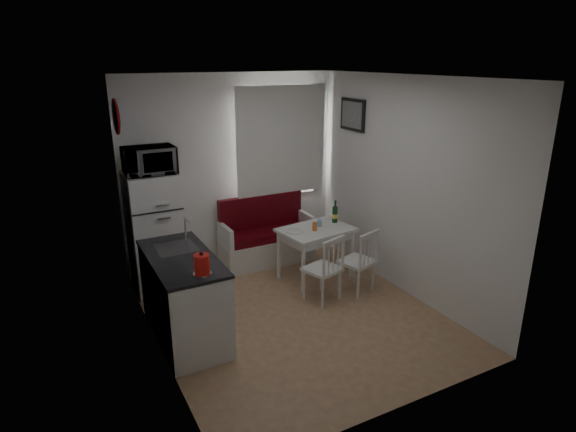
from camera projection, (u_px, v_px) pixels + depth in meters
name	position (u px, v px, depth m)	size (l,w,h in m)	color
floor	(294.00, 314.00, 5.46)	(3.00, 3.50, 0.02)	#9F7354
ceiling	(295.00, 77.00, 4.64)	(3.00, 3.50, 0.02)	white
wall_back	(233.00, 172.00, 6.52)	(3.00, 0.02, 2.60)	white
wall_front	(406.00, 266.00, 3.58)	(3.00, 0.02, 2.60)	white
wall_left	(150.00, 228.00, 4.39)	(0.02, 3.50, 2.60)	white
wall_right	(405.00, 188.00, 5.72)	(0.02, 3.50, 2.60)	white
window	(280.00, 144.00, 6.70)	(1.22, 0.06, 1.47)	white
curtain	(282.00, 141.00, 6.63)	(1.35, 0.02, 1.50)	white
kitchen_counter	(184.00, 296.00, 4.92)	(0.62, 1.32, 1.16)	white
wall_sign	(117.00, 117.00, 5.35)	(0.40, 0.40, 0.03)	navy
picture_frame	(352.00, 115.00, 6.39)	(0.04, 0.52, 0.42)	black
bench	(266.00, 241.00, 6.80)	(1.31, 0.50, 0.94)	white
dining_table	(316.00, 234.00, 6.21)	(0.99, 0.75, 0.68)	white
chair_left	(326.00, 263.00, 5.58)	(0.48, 0.47, 0.44)	white
chair_right	(361.00, 256.00, 5.80)	(0.47, 0.47, 0.44)	white
fridge	(155.00, 232.00, 5.88)	(0.59, 0.59, 1.48)	white
microwave	(149.00, 160.00, 5.55)	(0.58, 0.39, 0.32)	white
kettle	(202.00, 264.00, 4.32)	(0.17, 0.17, 0.23)	red
wine_bottle	(335.00, 211.00, 6.37)	(0.08, 0.08, 0.30)	#133C1C
drinking_glass_orange	(315.00, 226.00, 6.10)	(0.06, 0.06, 0.11)	orange
drinking_glass_blue	(319.00, 223.00, 6.24)	(0.06, 0.06, 0.10)	#7EB0D7
plate	(295.00, 231.00, 6.06)	(0.22, 0.22, 0.02)	white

